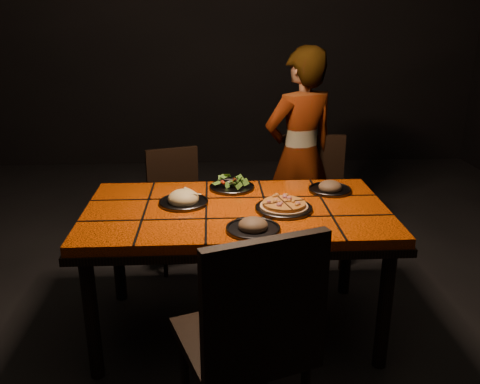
{
  "coord_description": "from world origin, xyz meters",
  "views": [
    {
      "loc": [
        -0.12,
        -2.52,
        1.72
      ],
      "look_at": [
        0.02,
        0.05,
        0.82
      ],
      "focal_mm": 38.0,
      "sensor_mm": 36.0,
      "label": 1
    }
  ],
  "objects": [
    {
      "name": "plate_pizza",
      "position": [
        0.25,
        -0.05,
        0.77
      ],
      "size": [
        0.31,
        0.31,
        0.04
      ],
      "color": "#39383D",
      "rests_on": "dining_table"
    },
    {
      "name": "diner",
      "position": [
        0.5,
        0.94,
        0.77
      ],
      "size": [
        0.66,
        0.56,
        1.53
      ],
      "primitive_type": "imported",
      "rotation": [
        0.0,
        0.0,
        3.54
      ],
      "color": "brown",
      "rests_on": "ground"
    },
    {
      "name": "chair_far_right",
      "position": [
        0.63,
        0.94,
        0.51
      ],
      "size": [
        0.43,
        0.43,
        0.9
      ],
      "rotation": [
        0.0,
        0.0,
        -0.08
      ],
      "color": "black",
      "rests_on": "ground"
    },
    {
      "name": "plate_mushroom_b",
      "position": [
        0.56,
        0.23,
        0.77
      ],
      "size": [
        0.25,
        0.25,
        0.08
      ],
      "color": "#39383D",
      "rests_on": "dining_table"
    },
    {
      "name": "plate_mushroom_a",
      "position": [
        0.06,
        -0.31,
        0.77
      ],
      "size": [
        0.26,
        0.26,
        0.09
      ],
      "color": "#39383D",
      "rests_on": "dining_table"
    },
    {
      "name": "dining_table",
      "position": [
        0.0,
        0.0,
        0.67
      ],
      "size": [
        1.62,
        0.92,
        0.75
      ],
      "color": "#E54C07",
      "rests_on": "ground"
    },
    {
      "name": "chair_far_left",
      "position": [
        -0.38,
        0.9,
        0.47
      ],
      "size": [
        0.47,
        0.47,
        0.83
      ],
      "rotation": [
        0.0,
        0.0,
        0.31
      ],
      "color": "black",
      "rests_on": "ground"
    },
    {
      "name": "plate_salad",
      "position": [
        -0.01,
        0.31,
        0.78
      ],
      "size": [
        0.27,
        0.27,
        0.07
      ],
      "color": "#39383D",
      "rests_on": "dining_table"
    },
    {
      "name": "plate_pasta",
      "position": [
        -0.28,
        0.07,
        0.77
      ],
      "size": [
        0.27,
        0.27,
        0.09
      ],
      "color": "#39383D",
      "rests_on": "dining_table"
    },
    {
      "name": "chair_near",
      "position": [
        0.01,
        -0.91,
        0.59
      ],
      "size": [
        0.59,
        0.59,
        1.03
      ],
      "rotation": [
        0.0,
        0.0,
        3.48
      ],
      "color": "black",
      "rests_on": "ground"
    },
    {
      "name": "room_shell",
      "position": [
        0.0,
        0.0,
        1.5
      ],
      "size": [
        6.04,
        7.04,
        3.08
      ],
      "color": "black",
      "rests_on": "ground"
    }
  ]
}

